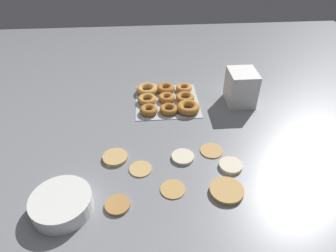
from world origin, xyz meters
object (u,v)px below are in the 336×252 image
at_px(batter_bowl, 62,204).
at_px(pancake_1, 231,166).
at_px(pancake_7, 118,205).
at_px(container_stack, 241,87).
at_px(pancake_0, 141,168).
at_px(pancake_2, 183,157).
at_px(pancake_6, 115,157).
at_px(donut_tray, 167,99).
at_px(pancake_3, 211,150).
at_px(pancake_5, 173,189).
at_px(pancake_4, 227,191).

bearing_deg(batter_bowl, pancake_1, -166.03).
distance_m(pancake_7, container_stack, 0.83).
bearing_deg(pancake_7, pancake_0, -115.24).
xyz_separation_m(pancake_2, batter_bowl, (0.42, 0.21, 0.02)).
bearing_deg(batter_bowl, pancake_0, -147.42).
relative_size(pancake_6, donut_tray, 0.31).
distance_m(pancake_0, donut_tray, 0.48).
bearing_deg(donut_tray, pancake_3, 111.86).
distance_m(pancake_5, container_stack, 0.66).
height_order(pancake_0, pancake_4, pancake_4).
xyz_separation_m(pancake_5, donut_tray, (-0.02, -0.57, 0.01)).
bearing_deg(batter_bowl, pancake_6, -124.19).
distance_m(pancake_4, pancake_6, 0.44).
bearing_deg(pancake_2, pancake_4, 125.92).
xyz_separation_m(pancake_4, donut_tray, (0.16, -0.60, 0.01)).
distance_m(pancake_4, container_stack, 0.60).
distance_m(pancake_3, pancake_5, 0.26).
bearing_deg(pancake_6, pancake_4, 153.18).
height_order(pancake_2, pancake_7, pancake_2).
xyz_separation_m(pancake_3, container_stack, (-0.21, -0.35, 0.08)).
bearing_deg(pancake_2, donut_tray, -85.47).
xyz_separation_m(pancake_7, donut_tray, (-0.21, -0.63, 0.01)).
distance_m(pancake_2, pancake_3, 0.12).
height_order(pancake_3, pancake_6, pancake_6).
distance_m(pancake_1, pancake_7, 0.45).
distance_m(pancake_1, container_stack, 0.47).
relative_size(pancake_2, pancake_5, 0.98).
bearing_deg(pancake_5, pancake_7, 16.39).
height_order(pancake_4, donut_tray, donut_tray).
xyz_separation_m(pancake_0, pancake_3, (-0.29, -0.08, 0.00)).
bearing_deg(container_stack, pancake_5, 54.68).
xyz_separation_m(pancake_4, pancake_5, (0.19, -0.03, -0.00)).
xyz_separation_m(pancake_7, batter_bowl, (0.18, -0.00, 0.02)).
bearing_deg(pancake_5, batter_bowl, 8.55).
relative_size(pancake_1, pancake_5, 0.99).
height_order(pancake_5, container_stack, container_stack).
distance_m(pancake_5, donut_tray, 0.57).
height_order(pancake_1, pancake_7, pancake_1).
relative_size(pancake_2, pancake_6, 0.90).
relative_size(pancake_4, container_stack, 0.71).
distance_m(pancake_2, donut_tray, 0.42).
relative_size(pancake_6, batter_bowl, 0.49).
bearing_deg(pancake_7, pancake_2, -138.94).
distance_m(pancake_4, pancake_5, 0.19).
height_order(pancake_3, container_stack, container_stack).
height_order(pancake_2, donut_tray, donut_tray).
height_order(pancake_1, pancake_4, pancake_4).
bearing_deg(pancake_1, donut_tray, -66.31).
xyz_separation_m(pancake_5, batter_bowl, (0.37, 0.06, 0.02)).
bearing_deg(batter_bowl, pancake_5, -171.45).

